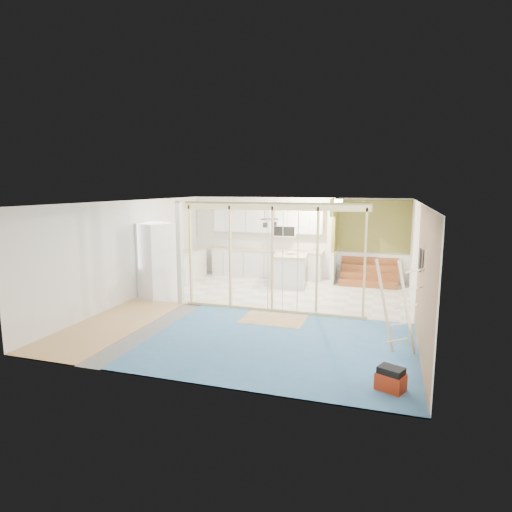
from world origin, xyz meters
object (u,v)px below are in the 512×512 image
(ladder, at_px, (398,307))
(island, at_px, (290,271))
(fridge, at_px, (156,260))
(toolbox, at_px, (391,380))

(ladder, bearing_deg, island, 109.41)
(fridge, distance_m, ladder, 6.55)
(fridge, relative_size, toolbox, 4.24)
(toolbox, bearing_deg, ladder, 110.81)
(fridge, xyz_separation_m, ladder, (6.15, -2.26, -0.14))
(island, relative_size, ladder, 0.65)
(fridge, bearing_deg, ladder, 4.19)
(fridge, relative_size, island, 1.83)
(fridge, xyz_separation_m, toolbox, (6.05, -3.79, -0.82))
(island, bearing_deg, fridge, -152.11)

